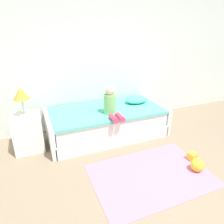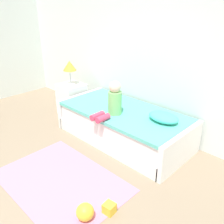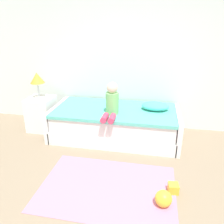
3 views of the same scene
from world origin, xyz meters
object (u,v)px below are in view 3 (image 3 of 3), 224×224
object	(u,v)px
nightstand	(42,114)
toy_block	(173,188)
child_figure	(112,102)
toy_ball	(163,199)
table_lamp	(37,79)
pillow	(155,106)
bed	(115,123)

from	to	relation	value
nightstand	toy_block	xyz separation A→B (m)	(2.26, -1.26, -0.24)
child_figure	toy_ball	bearing A→B (deg)	-56.75
table_lamp	child_figure	size ratio (longest dim) A/B	0.88
pillow	child_figure	bearing A→B (deg)	-153.62
child_figure	pillow	distance (m)	0.75
pillow	toy_block	size ratio (longest dim) A/B	3.86
table_lamp	pillow	xyz separation A→B (m)	(2.00, 0.07, -0.37)
pillow	toy_block	distance (m)	1.45
nightstand	pillow	size ratio (longest dim) A/B	1.36
nightstand	pillow	distance (m)	2.02
bed	pillow	bearing A→B (deg)	8.72
child_figure	pillow	bearing A→B (deg)	26.38
bed	table_lamp	world-z (taller)	table_lamp
bed	toy_ball	bearing A→B (deg)	-61.36
nightstand	table_lamp	bearing A→B (deg)	0.00
table_lamp	toy_ball	distance (m)	2.74
toy_ball	toy_block	world-z (taller)	toy_ball
nightstand	toy_ball	size ratio (longest dim) A/B	3.27
toy_block	bed	bearing A→B (deg)	126.58
pillow	toy_block	world-z (taller)	pillow
child_figure	pillow	world-z (taller)	child_figure
nightstand	table_lamp	size ratio (longest dim) A/B	1.33
pillow	table_lamp	bearing A→B (deg)	-177.99
table_lamp	child_figure	xyz separation A→B (m)	(1.34, -0.26, -0.23)
bed	toy_block	bearing A→B (deg)	-53.42
pillow	toy_ball	bearing A→B (deg)	-84.73
bed	nightstand	xyz separation A→B (m)	(-1.35, 0.03, 0.05)
nightstand	pillow	bearing A→B (deg)	2.01
pillow	nightstand	bearing A→B (deg)	-177.99
child_figure	toy_ball	xyz separation A→B (m)	(0.81, -1.23, -0.61)
bed	toy_ball	distance (m)	1.67
bed	pillow	xyz separation A→B (m)	(0.65, 0.10, 0.32)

